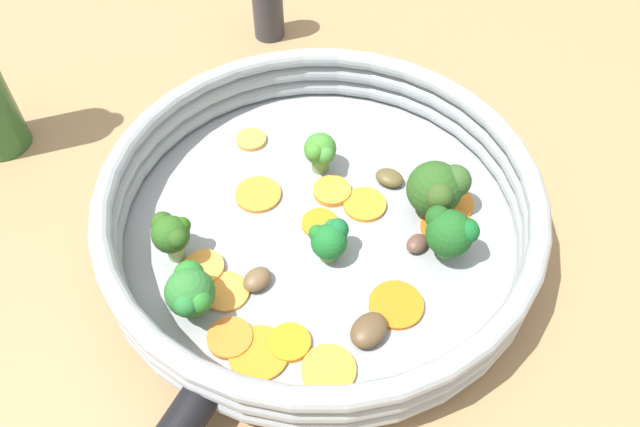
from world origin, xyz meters
TOP-DOWN VIEW (x-y plane):
  - ground_plane at (0.00, 0.00)m, footprint 4.00×4.00m
  - skillet at (0.00, 0.00)m, footprint 0.35×0.35m
  - skillet_rim_wall at (0.00, 0.00)m, footprint 0.36×0.36m
  - skillet_rivet_left at (-0.08, -0.15)m, footprint 0.01×0.01m
  - skillet_rivet_right at (0.02, -0.17)m, footprint 0.01×0.01m
  - carrot_slice_0 at (0.00, 0.00)m, footprint 0.04×0.04m
  - carrot_slice_1 at (-0.03, -0.12)m, footprint 0.05×0.05m
  - carrot_slice_2 at (0.08, -0.06)m, footprint 0.05×0.05m
  - carrot_slice_3 at (0.04, -0.13)m, footprint 0.05×0.05m
  - carrot_slice_4 at (-0.05, -0.09)m, footprint 0.05×0.05m
  - carrot_slice_5 at (-0.01, -0.13)m, footprint 0.06×0.06m
  - carrot_slice_6 at (-0.06, 0.01)m, footprint 0.06×0.06m
  - carrot_slice_7 at (0.00, 0.04)m, footprint 0.04×0.04m
  - carrot_slice_8 at (0.10, 0.03)m, footprint 0.05×0.05m
  - carrot_slice_9 at (0.01, -0.11)m, footprint 0.04×0.04m
  - carrot_slice_10 at (-0.09, 0.08)m, footprint 0.04×0.04m
  - carrot_slice_11 at (0.10, 0.05)m, footprint 0.05×0.05m
  - carrot_slice_12 at (-0.08, -0.07)m, footprint 0.05×0.05m
  - carrot_slice_13 at (0.03, 0.03)m, footprint 0.05×0.05m
  - broccoli_floret_0 at (-0.02, 0.06)m, footprint 0.03×0.03m
  - broccoli_floret_1 at (-0.07, -0.11)m, footprint 0.04×0.05m
  - broccoli_floret_2 at (0.09, 0.04)m, footprint 0.05×0.05m
  - broccoli_floret_3 at (-0.10, -0.06)m, footprint 0.04×0.03m
  - broccoli_floret_4 at (0.11, 0.00)m, footprint 0.04×0.04m
  - broccoli_floret_5 at (0.02, -0.03)m, footprint 0.03×0.03m
  - mushroom_piece_0 at (0.07, -0.09)m, footprint 0.04×0.04m
  - mushroom_piece_1 at (0.08, 0.00)m, footprint 0.02×0.03m
  - mushroom_piece_2 at (0.05, 0.06)m, footprint 0.03×0.03m
  - mushroom_piece_3 at (-0.03, -0.07)m, footprint 0.03×0.03m

SIDE VIEW (x-z plane):
  - ground_plane at x=0.00m, z-range 0.00..0.00m
  - skillet at x=0.00m, z-range 0.00..0.02m
  - carrot_slice_0 at x=0.00m, z-range 0.02..0.02m
  - carrot_slice_8 at x=0.10m, z-range 0.02..0.02m
  - carrot_slice_4 at x=-0.05m, z-range 0.02..0.02m
  - carrot_slice_3 at x=0.04m, z-range 0.02..0.02m
  - carrot_slice_5 at x=-0.01m, z-range 0.02..0.02m
  - carrot_slice_6 at x=-0.06m, z-range 0.02..0.02m
  - carrot_slice_2 at x=0.08m, z-range 0.02..0.02m
  - carrot_slice_13 at x=0.03m, z-range 0.02..0.02m
  - carrot_slice_11 at x=0.10m, z-range 0.02..0.02m
  - carrot_slice_10 at x=-0.09m, z-range 0.02..0.02m
  - carrot_slice_9 at x=0.01m, z-range 0.02..0.02m
  - carrot_slice_1 at x=-0.03m, z-range 0.02..0.02m
  - carrot_slice_12 at x=-0.08m, z-range 0.02..0.02m
  - carrot_slice_7 at x=0.00m, z-range 0.02..0.02m
  - skillet_rivet_left at x=-0.08m, z-range 0.02..0.03m
  - skillet_rivet_right at x=0.02m, z-range 0.02..0.03m
  - mushroom_piece_2 at x=0.05m, z-range 0.02..0.03m
  - mushroom_piece_1 at x=0.08m, z-range 0.02..0.03m
  - mushroom_piece_3 at x=-0.03m, z-range 0.02..0.03m
  - mushroom_piece_0 at x=0.07m, z-range 0.02..0.03m
  - broccoli_floret_5 at x=0.02m, z-range 0.02..0.06m
  - broccoli_floret_0 at x=-0.02m, z-range 0.02..0.06m
  - skillet_rim_wall at x=0.00m, z-range 0.02..0.07m
  - broccoli_floret_1 at x=-0.07m, z-range 0.02..0.07m
  - broccoli_floret_3 at x=-0.10m, z-range 0.02..0.07m
  - broccoli_floret_4 at x=0.11m, z-range 0.02..0.07m
  - broccoli_floret_2 at x=0.09m, z-range 0.02..0.07m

